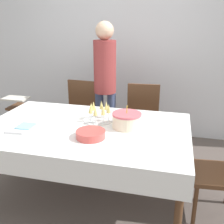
% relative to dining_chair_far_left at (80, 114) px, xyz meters
% --- Properties ---
extents(ground_plane, '(12.00, 12.00, 0.00)m').
position_rel_dining_chair_far_left_xyz_m(ground_plane, '(0.42, -0.92, -0.51)').
color(ground_plane, '#564C47').
extents(wall_back, '(8.00, 0.05, 2.70)m').
position_rel_dining_chair_far_left_xyz_m(wall_back, '(0.42, 0.81, 0.84)').
color(wall_back, silver).
rests_on(wall_back, ground_plane).
extents(dining_table, '(1.91, 1.21, 0.75)m').
position_rel_dining_chair_far_left_xyz_m(dining_table, '(0.42, -0.92, 0.14)').
color(dining_table, white).
rests_on(dining_table, ground_plane).
extents(dining_chair_far_left, '(0.45, 0.45, 0.94)m').
position_rel_dining_chair_far_left_xyz_m(dining_chair_far_left, '(0.00, 0.00, 0.00)').
color(dining_chair_far_left, '#51331E').
rests_on(dining_chair_far_left, ground_plane).
extents(dining_chair_far_right, '(0.45, 0.45, 0.94)m').
position_rel_dining_chair_far_left_xyz_m(dining_chair_far_right, '(0.83, 0.00, 0.00)').
color(dining_chair_far_right, '#51331E').
rests_on(dining_chair_far_right, ground_plane).
extents(birthday_cake, '(0.27, 0.27, 0.21)m').
position_rel_dining_chair_far_left_xyz_m(birthday_cake, '(0.79, -0.84, 0.31)').
color(birthday_cake, beige).
rests_on(birthday_cake, dining_table).
extents(champagne_tray, '(0.29, 0.29, 0.18)m').
position_rel_dining_chair_far_left_xyz_m(champagne_tray, '(0.49, -0.74, 0.33)').
color(champagne_tray, silver).
rests_on(champagne_tray, dining_table).
extents(plate_stack_main, '(0.25, 0.25, 0.06)m').
position_rel_dining_chair_far_left_xyz_m(plate_stack_main, '(0.54, -1.14, 0.27)').
color(plate_stack_main, '#CC4C47').
rests_on(plate_stack_main, dining_table).
extents(cake_knife, '(0.29, 0.10, 0.00)m').
position_rel_dining_chair_far_left_xyz_m(cake_knife, '(0.86, -1.06, 0.24)').
color(cake_knife, silver).
rests_on(cake_knife, dining_table).
extents(fork_pile, '(0.18, 0.08, 0.02)m').
position_rel_dining_chair_far_left_xyz_m(fork_pile, '(-0.14, -1.22, 0.25)').
color(fork_pile, silver).
rests_on(fork_pile, dining_table).
extents(napkin_pile, '(0.15, 0.15, 0.01)m').
position_rel_dining_chair_far_left_xyz_m(napkin_pile, '(-0.12, -1.06, 0.24)').
color(napkin_pile, '#8CC6E0').
rests_on(napkin_pile, dining_table).
extents(person_standing, '(0.28, 0.28, 1.68)m').
position_rel_dining_chair_far_left_xyz_m(person_standing, '(0.33, 0.08, 0.51)').
color(person_standing, '#3F4C72').
rests_on(person_standing, ground_plane).
extents(high_chair, '(0.33, 0.35, 0.71)m').
position_rel_dining_chair_far_left_xyz_m(high_chair, '(-0.86, -0.02, -0.03)').
color(high_chair, '#51331E').
rests_on(high_chair, ground_plane).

